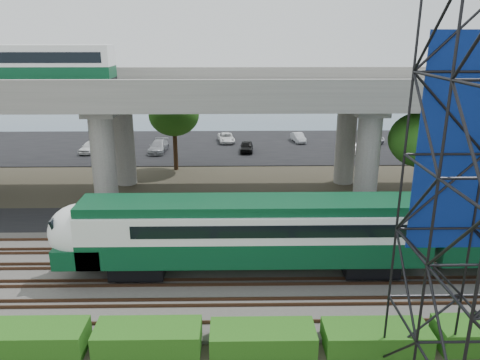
{
  "coord_description": "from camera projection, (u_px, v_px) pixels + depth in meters",
  "views": [
    {
      "loc": [
        -0.29,
        -21.71,
        13.33
      ],
      "look_at": [
        0.19,
        6.0,
        4.54
      ],
      "focal_mm": 35.0,
      "sensor_mm": 36.0,
      "label": 1
    }
  ],
  "objects": [
    {
      "name": "ground",
      "position": [
        238.0,
        296.0,
        24.73
      ],
      "size": [
        140.0,
        140.0,
        0.0
      ],
      "primitive_type": "plane",
      "color": "#474233",
      "rests_on": "ground"
    },
    {
      "name": "ballast_bed",
      "position": [
        238.0,
        276.0,
        26.6
      ],
      "size": [
        90.0,
        12.0,
        0.2
      ],
      "primitive_type": "cube",
      "color": "slate",
      "rests_on": "ground"
    },
    {
      "name": "service_road",
      "position": [
        236.0,
        219.0,
        34.72
      ],
      "size": [
        90.0,
        5.0,
        0.08
      ],
      "primitive_type": "cube",
      "color": "black",
      "rests_on": "ground"
    },
    {
      "name": "parking_lot",
      "position": [
        235.0,
        146.0,
        57.12
      ],
      "size": [
        90.0,
        18.0,
        0.08
      ],
      "primitive_type": "cube",
      "color": "black",
      "rests_on": "ground"
    },
    {
      "name": "harbor_water",
      "position": [
        234.0,
        116.0,
        78.1
      ],
      "size": [
        140.0,
        40.0,
        0.03
      ],
      "primitive_type": "cube",
      "color": "#42546D",
      "rests_on": "ground"
    },
    {
      "name": "rail_tracks",
      "position": [
        238.0,
        273.0,
        26.55
      ],
      "size": [
        90.0,
        9.52,
        0.16
      ],
      "color": "#472D1E",
      "rests_on": "ballast_bed"
    },
    {
      "name": "commuter_train",
      "position": [
        293.0,
        230.0,
        25.81
      ],
      "size": [
        29.3,
        3.06,
        4.3
      ],
      "color": "black",
      "rests_on": "rail_tracks"
    },
    {
      "name": "overpass",
      "position": [
        221.0,
        99.0,
        37.48
      ],
      "size": [
        80.0,
        12.0,
        12.4
      ],
      "color": "#9E9B93",
      "rests_on": "ground"
    },
    {
      "name": "hedge_strip",
      "position": [
        263.0,
        337.0,
        20.48
      ],
      "size": [
        34.6,
        1.8,
        1.2
      ],
      "color": "#225914",
      "rests_on": "ground"
    },
    {
      "name": "trees",
      "position": [
        179.0,
        131.0,
        38.38
      ],
      "size": [
        40.94,
        16.94,
        7.69
      ],
      "color": "#382314",
      "rests_on": "ground"
    },
    {
      "name": "suv",
      "position": [
        137.0,
        216.0,
        33.51
      ],
      "size": [
        4.95,
        2.67,
        1.32
      ],
      "primitive_type": "imported",
      "rotation": [
        0.0,
        0.0,
        1.47
      ],
      "color": "black",
      "rests_on": "service_road"
    },
    {
      "name": "parked_cars",
      "position": [
        239.0,
        142.0,
        56.27
      ],
      "size": [
        36.44,
        9.58,
        1.3
      ],
      "color": "white",
      "rests_on": "parking_lot"
    }
  ]
}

